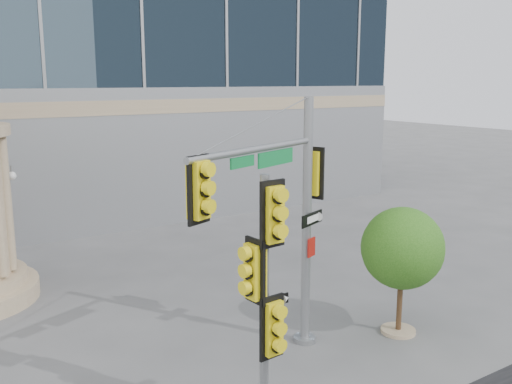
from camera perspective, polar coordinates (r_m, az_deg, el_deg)
ground at (r=13.08m, az=6.25°, el=-17.83°), size 120.00×120.00×0.00m
main_signal_pole at (r=12.48m, az=2.69°, el=-1.06°), size 4.39×2.06×5.95m
secondary_signal_pole at (r=10.20m, az=1.00°, el=-9.21°), size 0.83×0.61×4.73m
street_tree at (r=14.67m, az=14.47°, el=-5.75°), size 2.09×2.04×3.26m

